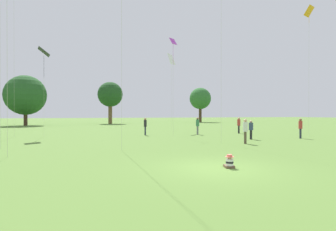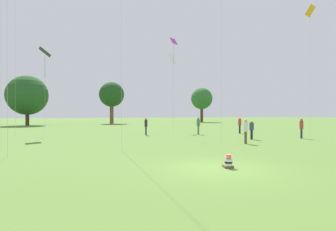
# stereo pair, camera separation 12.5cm
# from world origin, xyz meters

# --- Properties ---
(ground_plane) EXTENTS (300.00, 300.00, 0.00)m
(ground_plane) POSITION_xyz_m (0.00, 0.00, 0.00)
(ground_plane) COLOR #567A33
(seated_toddler) EXTENTS (0.47, 0.54, 0.56)m
(seated_toddler) POSITION_xyz_m (0.54, -0.05, 0.24)
(seated_toddler) COLOR brown
(seated_toddler) RESTS_ON ground
(person_standing_0) EXTENTS (0.44, 0.44, 1.84)m
(person_standing_0) POSITION_xyz_m (11.64, 16.42, 1.11)
(person_standing_0) COLOR black
(person_standing_0) RESTS_ON ground
(person_standing_1) EXTENTS (0.46, 0.46, 1.66)m
(person_standing_1) POSITION_xyz_m (8.72, 10.02, 0.98)
(person_standing_1) COLOR black
(person_standing_1) RESTS_ON ground
(person_standing_2) EXTENTS (0.44, 0.44, 1.81)m
(person_standing_2) POSITION_xyz_m (13.51, 9.39, 1.10)
(person_standing_2) COLOR #282D42
(person_standing_2) RESTS_ON ground
(person_standing_3) EXTENTS (0.43, 0.43, 1.84)m
(person_standing_3) POSITION_xyz_m (6.50, 16.38, 1.11)
(person_standing_3) COLOR slate
(person_standing_3) RESTS_ON ground
(person_standing_4) EXTENTS (0.48, 0.48, 1.84)m
(person_standing_4) POSITION_xyz_m (6.28, 7.28, 1.11)
(person_standing_4) COLOR brown
(person_standing_4) RESTS_ON ground
(person_standing_5) EXTENTS (0.33, 0.33, 1.81)m
(person_standing_5) POSITION_xyz_m (0.93, 17.23, 1.11)
(person_standing_5) COLOR #282D42
(person_standing_5) RESTS_ON ground
(kite_0) EXTENTS (1.26, 1.43, 8.70)m
(kite_0) POSITION_xyz_m (-8.91, 18.73, 8.16)
(kite_0) COLOR #1E2328
(kite_0) RESTS_ON ground
(kite_3) EXTENTS (1.23, 0.97, 13.10)m
(kite_3) POSITION_xyz_m (16.60, 11.45, 12.26)
(kite_3) COLOR orange
(kite_3) RESTS_ON ground
(kite_5) EXTENTS (1.40, 1.40, 10.02)m
(kite_5) POSITION_xyz_m (5.65, 22.73, 9.21)
(kite_5) COLOR white
(kite_5) RESTS_ON ground
(kite_6) EXTENTS (0.92, 0.81, 9.99)m
(kite_6) POSITION_xyz_m (3.52, 15.83, 9.19)
(kite_6) COLOR #B738C6
(kite_6) RESTS_ON ground
(distant_tree_0) EXTENTS (7.67, 7.67, 9.73)m
(distant_tree_0) POSITION_xyz_m (-15.99, 47.21, 5.87)
(distant_tree_0) COLOR #473323
(distant_tree_0) RESTS_ON ground
(distant_tree_2) EXTENTS (5.76, 5.76, 9.68)m
(distant_tree_2) POSITION_xyz_m (0.61, 52.46, 6.71)
(distant_tree_2) COLOR brown
(distant_tree_2) RESTS_ON ground
(distant_tree_3) EXTENTS (5.94, 5.94, 9.53)m
(distant_tree_3) POSITION_xyz_m (25.55, 56.97, 6.50)
(distant_tree_3) COLOR #473323
(distant_tree_3) RESTS_ON ground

